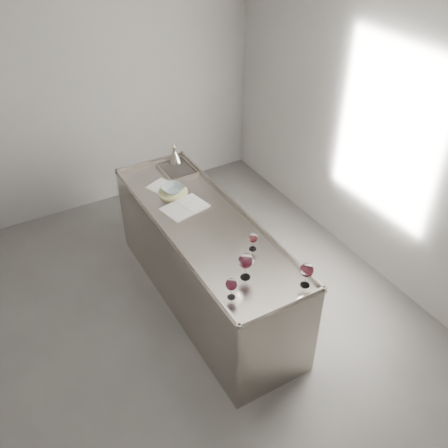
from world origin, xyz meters
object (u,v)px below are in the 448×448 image
wine_glass_middle (246,261)px  wine_funnel (175,156)px  wine_glass_right (307,271)px  notebook (185,207)px  counter (205,262)px  wine_glass_small (253,238)px  wine_glass_left (231,285)px  ceramic_bowl (173,189)px

wine_glass_middle → wine_funnel: (0.30, 1.86, -0.09)m
wine_glass_right → notebook: bearing=103.6°
counter → wine_funnel: wine_funnel is taller
wine_glass_middle → wine_glass_small: (0.23, 0.26, -0.05)m
wine_glass_middle → wine_glass_right: wine_glass_middle is taller
wine_glass_middle → counter: bearing=85.3°
wine_glass_right → wine_funnel: wine_funnel is taller
wine_glass_right → wine_glass_small: size_ratio=1.32×
wine_glass_left → ceramic_bowl: bearing=81.3°
counter → wine_glass_right: wine_glass_right is taller
wine_glass_left → wine_funnel: (0.50, 2.00, -0.06)m
wine_glass_middle → notebook: size_ratio=0.51×
wine_glass_small → wine_funnel: bearing=87.6°
ceramic_bowl → wine_glass_right: bearing=-79.1°
wine_glass_middle → wine_glass_right: bearing=-41.0°
notebook → wine_glass_small: bearing=-86.5°
wine_funnel → counter: bearing=-102.2°
wine_glass_right → ceramic_bowl: 1.66m
counter → wine_glass_left: size_ratio=14.10×
wine_glass_left → wine_glass_middle: wine_glass_middle is taller
wine_glass_middle → notebook: wine_glass_middle is taller
notebook → ceramic_bowl: bearing=75.6°
counter → wine_glass_left: (-0.27, -0.92, 0.59)m
notebook → ceramic_bowl: ceramic_bowl is taller
counter → ceramic_bowl: (-0.04, 0.55, 0.51)m
wine_glass_right → notebook: wine_glass_right is taller
ceramic_bowl → wine_funnel: size_ratio=0.96×
wine_glass_small → wine_funnel: (0.07, 1.61, -0.04)m
counter → ceramic_bowl: 0.75m
ceramic_bowl → wine_funnel: bearing=62.8°
wine_glass_left → wine_glass_right: size_ratio=0.85×
wine_funnel → wine_glass_left: bearing=-104.0°
notebook → wine_glass_middle: bearing=-102.4°
wine_glass_right → ceramic_bowl: wine_glass_right is taller
notebook → wine_funnel: size_ratio=2.03×
counter → notebook: size_ratio=5.59×
wine_funnel → wine_glass_small: bearing=-92.4°
wine_glass_left → wine_glass_small: (0.43, 0.39, -0.01)m
wine_glass_right → wine_glass_small: wine_glass_right is taller
wine_glass_left → wine_funnel: size_ratio=0.80×
counter → wine_glass_left: wine_glass_left is taller
wine_glass_left → wine_glass_small: bearing=41.9°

